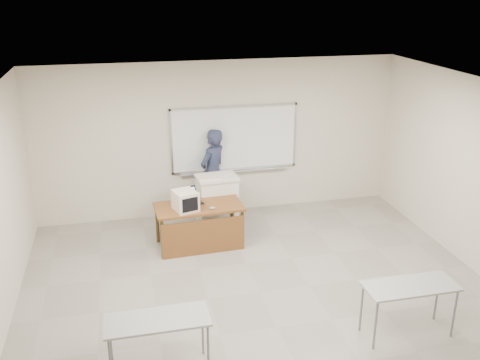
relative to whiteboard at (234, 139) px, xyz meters
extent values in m
cube|color=gray|center=(-0.30, -3.97, -1.49)|extent=(7.00, 8.00, 0.01)
cube|color=white|center=(0.00, 0.00, 0.02)|extent=(2.40, 0.03, 1.20)
cube|color=#B7BABC|center=(0.00, 0.00, 0.64)|extent=(2.48, 0.04, 0.04)
cube|color=#B7BABC|center=(0.00, 0.00, -0.60)|extent=(2.48, 0.04, 0.04)
cube|color=#B7BABC|center=(-1.22, 0.00, 0.02)|extent=(0.04, 0.04, 1.28)
cube|color=#B7BABC|center=(1.22, 0.00, 0.02)|extent=(0.04, 0.04, 1.28)
cube|color=#B7BABC|center=(0.00, -0.05, -0.64)|extent=(2.16, 0.07, 0.02)
cube|color=gray|center=(-1.90, -4.47, -0.77)|extent=(1.20, 0.50, 0.03)
cylinder|color=slate|center=(-1.35, -4.67, -1.13)|extent=(0.03, 0.03, 0.70)
cylinder|color=slate|center=(-2.45, -4.27, -1.13)|extent=(0.03, 0.03, 0.70)
cylinder|color=slate|center=(-1.35, -4.27, -1.13)|extent=(0.03, 0.03, 0.70)
cube|color=gray|center=(1.30, -4.47, -0.77)|extent=(1.20, 0.50, 0.03)
cylinder|color=slate|center=(0.75, -4.67, -1.13)|extent=(0.03, 0.03, 0.70)
cylinder|color=slate|center=(1.85, -4.67, -1.13)|extent=(0.03, 0.03, 0.70)
cylinder|color=slate|center=(0.75, -4.27, -1.13)|extent=(0.03, 0.03, 0.70)
cylinder|color=slate|center=(1.85, -4.27, -1.13)|extent=(0.03, 0.03, 0.70)
cube|color=brown|center=(-0.93, -1.37, -0.75)|extent=(1.49, 0.75, 0.04)
cube|color=brown|center=(-0.93, -1.72, -1.17)|extent=(1.42, 0.03, 0.63)
cylinder|color=#3E2F13|center=(-1.62, -1.68, -1.13)|extent=(0.06, 0.06, 0.71)
cylinder|color=#3E2F13|center=(-0.25, -1.68, -1.13)|extent=(0.06, 0.06, 0.71)
cylinder|color=#3E2F13|center=(-1.62, -1.06, -1.13)|extent=(0.06, 0.06, 0.71)
cylinder|color=#3E2F13|center=(-0.25, -1.06, -1.13)|extent=(0.06, 0.06, 0.71)
cube|color=white|center=(-0.50, -0.77, -0.98)|extent=(0.69, 0.50, 0.99)
cube|color=white|center=(-0.50, -0.77, -0.47)|extent=(0.73, 0.54, 0.04)
cube|color=beige|center=(-1.18, -1.47, -0.57)|extent=(0.35, 0.37, 0.33)
cube|color=beige|center=(-1.18, -1.67, -0.57)|extent=(0.36, 0.04, 0.35)
cube|color=black|center=(-1.18, -1.69, -0.57)|extent=(0.28, 0.01, 0.24)
cube|color=black|center=(-1.03, -1.27, -0.72)|extent=(0.34, 0.25, 0.02)
cube|color=black|center=(-1.03, -1.28, -0.71)|extent=(0.28, 0.15, 0.01)
cube|color=black|center=(-1.03, -1.11, -0.59)|extent=(0.34, 0.07, 0.24)
cube|color=#94A8E7|center=(-1.03, -1.12, -0.59)|extent=(0.29, 0.05, 0.18)
ellipsoid|color=#919498|center=(-0.73, -1.57, -0.71)|extent=(0.11, 0.07, 0.04)
cube|color=beige|center=(-0.65, -0.89, -0.44)|extent=(0.42, 0.17, 0.02)
imported|color=black|center=(-0.46, -0.14, -0.61)|extent=(0.76, 0.73, 1.75)
camera|label=1|loc=(-2.14, -9.71, 2.87)|focal=40.00mm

